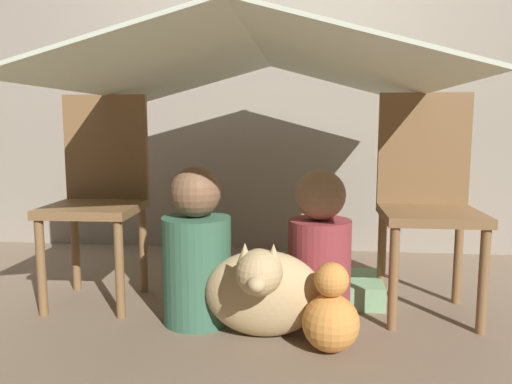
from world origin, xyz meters
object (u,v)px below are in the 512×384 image
object	(u,v)px
person_front	(197,254)
person_second	(319,253)
chair_right	(427,194)
chair_left	(99,190)
dog	(263,290)

from	to	relation	value
person_front	person_second	size ratio (longest dim) A/B	1.02
chair_right	person_second	size ratio (longest dim) A/B	1.51
chair_left	dog	size ratio (longest dim) A/B	2.10
person_front	chair_left	bearing A→B (deg)	154.58
chair_left	dog	xyz separation A→B (m)	(0.75, -0.36, -0.30)
chair_left	chair_right	world-z (taller)	same
chair_left	dog	world-z (taller)	chair_left
chair_right	person_second	distance (m)	0.51
chair_right	dog	world-z (taller)	chair_right
person_second	dog	bearing A→B (deg)	-135.73
person_second	person_front	bearing A→B (deg)	-172.12
person_front	dog	size ratio (longest dim) A/B	1.43
chair_right	person_front	distance (m)	0.96
person_front	dog	bearing A→B (deg)	-26.11
chair_left	chair_right	bearing A→B (deg)	-2.09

